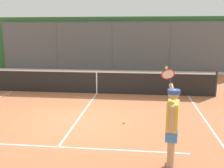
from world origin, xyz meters
name	(u,v)px	position (x,y,z in m)	size (l,w,h in m)	color
ground_plane	(77,121)	(0.00, 0.00, 0.00)	(60.00, 60.00, 0.00)	#B76B42
court_line_markings	(55,152)	(0.00, 2.04, 0.00)	(7.75, 9.69, 0.01)	white
fence_backdrop	(113,44)	(0.00, -10.05, 1.74)	(17.65, 1.37, 3.52)	#565B60
tennis_net	(97,82)	(0.00, -3.54, 0.49)	(9.96, 0.09, 1.07)	#2D2D2D
tennis_player	(172,123)	(-2.50, 2.42, 0.93)	(0.34, 1.38, 1.89)	navy
tennis_ball_near_baseline	(124,123)	(-1.43, 0.05, 0.03)	(0.07, 0.07, 0.07)	#C1D138
tennis_ball_near_net	(9,95)	(3.60, -2.73, 0.03)	(0.07, 0.07, 0.07)	#C1D138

